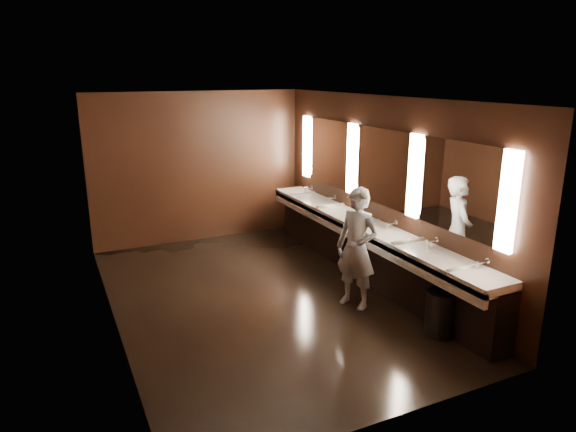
{
  "coord_description": "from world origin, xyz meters",
  "views": [
    {
      "loc": [
        -2.57,
        -6.3,
        3.13
      ],
      "look_at": [
        0.43,
        0.0,
        1.17
      ],
      "focal_mm": 32.0,
      "sensor_mm": 36.0,
      "label": 1
    }
  ],
  "objects": [
    {
      "name": "person",
      "position": [
        1.08,
        -0.79,
        0.83
      ],
      "size": [
        0.61,
        0.72,
        1.67
      ],
      "primitive_type": "imported",
      "rotation": [
        0.0,
        0.0,
        -1.14
      ],
      "color": "#98BBE3",
      "rests_on": "floor"
    },
    {
      "name": "wall_right",
      "position": [
        2.0,
        0.0,
        1.4
      ],
      "size": [
        0.02,
        6.0,
        2.8
      ],
      "primitive_type": "cube",
      "color": "black",
      "rests_on": "floor"
    },
    {
      "name": "wall_front",
      "position": [
        0.0,
        -3.0,
        1.4
      ],
      "size": [
        4.0,
        0.02,
        2.8
      ],
      "primitive_type": "cube",
      "color": "black",
      "rests_on": "floor"
    },
    {
      "name": "floor",
      "position": [
        0.0,
        0.0,
        0.0
      ],
      "size": [
        6.0,
        6.0,
        0.0
      ],
      "primitive_type": "plane",
      "color": "black",
      "rests_on": "ground"
    },
    {
      "name": "ceiling",
      "position": [
        0.0,
        0.0,
        2.8
      ],
      "size": [
        4.0,
        6.0,
        0.02
      ],
      "primitive_type": "cube",
      "color": "#2D2D2B",
      "rests_on": "wall_back"
    },
    {
      "name": "trash_bin",
      "position": [
        1.58,
        -1.93,
        0.28
      ],
      "size": [
        0.37,
        0.37,
        0.57
      ],
      "primitive_type": "cylinder",
      "rotation": [
        0.0,
        0.0,
        0.02
      ],
      "color": "black",
      "rests_on": "floor"
    },
    {
      "name": "mirror_band",
      "position": [
        1.98,
        -0.0,
        1.75
      ],
      "size": [
        0.06,
        5.03,
        1.15
      ],
      "color": "#FFE5C5",
      "rests_on": "wall_right"
    },
    {
      "name": "sink_counter",
      "position": [
        1.79,
        0.0,
        0.5
      ],
      "size": [
        0.55,
        5.4,
        1.01
      ],
      "color": "black",
      "rests_on": "floor"
    },
    {
      "name": "wall_left",
      "position": [
        -2.0,
        0.0,
        1.4
      ],
      "size": [
        0.02,
        6.0,
        2.8
      ],
      "primitive_type": "cube",
      "color": "black",
      "rests_on": "floor"
    },
    {
      "name": "wall_back",
      "position": [
        0.0,
        3.0,
        1.4
      ],
      "size": [
        4.0,
        0.02,
        2.8
      ],
      "primitive_type": "cube",
      "color": "black",
      "rests_on": "floor"
    }
  ]
}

